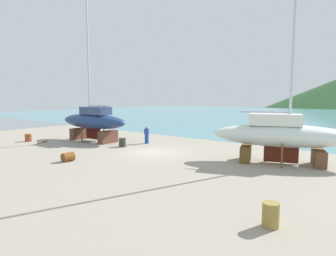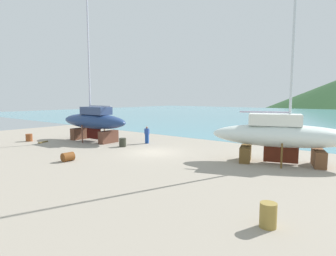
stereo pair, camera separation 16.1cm
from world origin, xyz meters
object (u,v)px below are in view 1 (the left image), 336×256
Objects in this scene: worker at (147,135)px; barrel_rust_far at (271,215)px; barrel_tipped_right at (122,142)px; barrel_by_slipway at (68,157)px; sailboat_mid_port at (281,135)px; sailboat_small_center at (93,121)px; barrel_tipped_left at (28,138)px.

barrel_rust_far is (15.87, -10.57, -0.44)m from worker.
barrel_tipped_right reaches higher than barrel_by_slipway.
sailboat_mid_port is 13.11m from worker.
barrel_rust_far is (21.26, -8.19, -1.68)m from sailboat_small_center.
barrel_rust_far is 1.11× the size of barrel_tipped_right.
barrel_by_slipway is (1.45, -6.52, -0.08)m from barrel_tipped_right.
sailboat_small_center is 1.04× the size of sailboat_mid_port.
sailboat_small_center reaches higher than barrel_tipped_left.
barrel_tipped_right is at bearing 102.58° from barrel_by_slipway.
worker is at bearing 32.84° from barrel_tipped_left.
barrel_rust_far is 1.09× the size of barrel_by_slipway.
sailboat_mid_port reaches higher than barrel_by_slipway.
sailboat_small_center is 17.15× the size of barrel_rust_far.
barrel_rust_far is at bearing -8.18° from barrel_tipped_left.
sailboat_small_center is 8.97× the size of worker.
sailboat_mid_port reaches higher than barrel_tipped_right.
barrel_tipped_left is 26.64m from barrel_rust_far.
barrel_tipped_right is (-0.46, -2.80, -0.48)m from worker.
barrel_tipped_left is 0.96× the size of barrel_tipped_right.
sailboat_mid_port is 10.66m from barrel_rust_far.
sailboat_small_center is 6.97m from barrel_tipped_left.
barrel_by_slipway is at bearing -12.45° from barrel_tipped_left.
barrel_by_slipway is at bearing 175.18° from barrel_rust_far.
barrel_by_slipway is at bearing -12.17° from worker.
barrel_by_slipway is at bearing -162.94° from sailboat_mid_port.
barrel_rust_far reaches higher than barrel_tipped_left.
sailboat_mid_port is 18.35× the size of barrel_tipped_right.
barrel_rust_far is 18.08m from barrel_tipped_right.
sailboat_mid_port is 19.21× the size of barrel_tipped_left.
barrel_rust_far is (26.37, -3.79, 0.06)m from barrel_tipped_left.
sailboat_small_center is 19.00× the size of barrel_tipped_right.
sailboat_mid_port is at bearing 15.14° from barrel_tipped_left.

